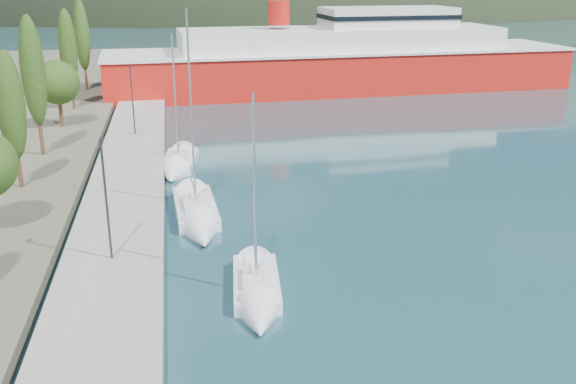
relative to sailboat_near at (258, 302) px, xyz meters
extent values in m
plane|color=#1F454C|center=(2.36, 111.45, -0.28)|extent=(1400.00, 1400.00, 0.00)
cube|color=gray|center=(-6.64, 17.45, 0.12)|extent=(5.00, 88.00, 0.80)
cylinder|color=#47301E|center=(-13.44, 17.71, 1.41)|extent=(0.30, 0.30, 1.98)
ellipsoid|color=#284415|center=(-13.44, 17.71, 5.91)|extent=(1.80, 1.80, 7.02)
cylinder|color=#47301E|center=(-13.44, 25.83, 1.59)|extent=(0.30, 0.30, 2.35)
ellipsoid|color=#284415|center=(-13.44, 25.83, 6.92)|extent=(1.80, 1.80, 8.32)
cylinder|color=#47301E|center=(-13.44, 35.69, 1.66)|extent=(0.36, 0.36, 2.49)
sphere|color=#284415|center=(-13.44, 35.69, 4.50)|extent=(3.98, 3.98, 3.98)
cylinder|color=#47301E|center=(-13.44, 44.13, 1.54)|extent=(0.30, 0.30, 2.24)
ellipsoid|color=#284415|center=(-13.44, 44.13, 6.62)|extent=(1.80, 1.80, 7.93)
cylinder|color=#47301E|center=(-13.44, 55.98, 1.59)|extent=(0.30, 0.30, 2.34)
ellipsoid|color=#284415|center=(-13.44, 55.98, 6.92)|extent=(1.80, 1.80, 8.31)
cylinder|color=#2D2D33|center=(-6.64, 4.80, 3.52)|extent=(0.12, 0.12, 6.00)
cube|color=#2D2D33|center=(-6.64, 5.05, 6.52)|extent=(0.15, 0.50, 0.12)
cylinder|color=#2D2D33|center=(-6.64, 31.06, 3.52)|extent=(0.12, 0.12, 6.00)
cube|color=#2D2D33|center=(-6.64, 31.31, 6.52)|extent=(0.15, 0.50, 0.12)
cube|color=silver|center=(0.16, 1.73, -0.05)|extent=(2.61, 5.38, 0.83)
cube|color=silver|center=(0.13, 1.39, 0.50)|extent=(1.47, 2.19, 0.32)
cylinder|color=silver|center=(0.13, 1.39, 4.76)|extent=(0.12, 0.12, 8.78)
cone|color=silver|center=(-0.15, -1.58, -0.05)|extent=(2.34, 2.62, 2.13)
cube|color=silver|center=(-2.21, 12.45, -0.02)|extent=(2.71, 6.82, 0.95)
cube|color=silver|center=(-2.20, 12.00, 0.61)|extent=(1.57, 2.75, 0.37)
cylinder|color=silver|center=(-2.20, 12.00, 6.26)|extent=(0.12, 0.12, 11.60)
cone|color=silver|center=(-2.03, 8.15, -0.02)|extent=(2.56, 3.24, 2.43)
cube|color=silver|center=(-2.97, 23.24, -0.02)|extent=(3.24, 5.77, 0.94)
cube|color=silver|center=(-3.03, 22.88, 0.60)|extent=(1.77, 2.38, 0.36)
cylinder|color=silver|center=(-3.03, 22.88, 5.12)|extent=(0.12, 0.12, 9.36)
cone|color=silver|center=(-3.53, 19.79, -0.02)|extent=(2.77, 2.90, 2.39)
cube|color=red|center=(18.03, 54.35, 1.93)|extent=(58.81, 15.19, 5.62)
cube|color=silver|center=(18.03, 54.35, 4.74)|extent=(59.23, 15.57, 0.30)
cube|color=silver|center=(18.03, 54.35, 5.94)|extent=(40.67, 12.16, 3.01)
cube|color=silver|center=(24.05, 54.68, 8.65)|extent=(16.69, 8.34, 2.41)
cylinder|color=red|center=(10.01, 53.92, 9.36)|extent=(2.61, 2.61, 2.81)
camera|label=1|loc=(-3.21, -25.29, 13.90)|focal=40.00mm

